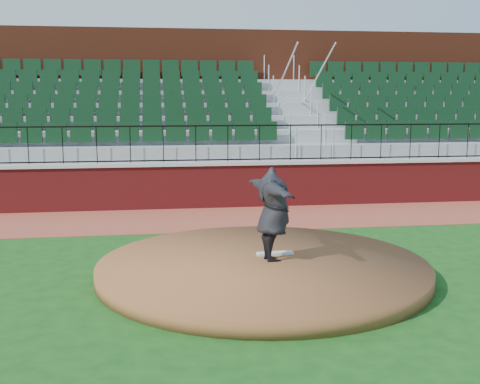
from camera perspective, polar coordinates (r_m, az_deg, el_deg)
The scene contains 10 objects.
ground at distance 10.28m, azimuth 1.21°, elevation -8.48°, with size 90.00×90.00×0.00m, color #134313.
warning_track at distance 15.47m, azimuth -2.06°, elevation -2.49°, with size 34.00×3.20×0.01m, color brown.
field_wall at distance 16.93m, azimuth -2.66°, elevation 0.55°, with size 34.00×0.35×1.20m, color maroon.
wall_cap at distance 16.85m, azimuth -2.67°, elevation 2.73°, with size 34.00×0.45×0.10m, color #B7B7B7.
wall_railing at distance 16.80m, azimuth -2.69°, elevation 4.60°, with size 34.00×0.05×1.00m, color black, non-canonical shape.
seating_stands at distance 19.48m, azimuth -3.48°, elevation 6.67°, with size 34.00×5.10×4.60m, color gray, non-canonical shape.
concourse_wall at distance 22.26m, azimuth -4.10°, elevation 8.12°, with size 34.00×0.50×5.50m, color maroon.
pitchers_mound at distance 10.59m, azimuth 2.18°, elevation -7.25°, with size 5.76×5.76×0.25m, color brown.
pitching_rubber at distance 11.01m, azimuth 3.35°, elevation -5.83°, with size 0.67×0.17×0.04m, color silver.
pitcher at distance 10.45m, azimuth 3.16°, elevation -2.11°, with size 2.03×0.55×1.65m, color black.
Camera 1 is at (-1.61, -9.67, 3.09)m, focal length 44.95 mm.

